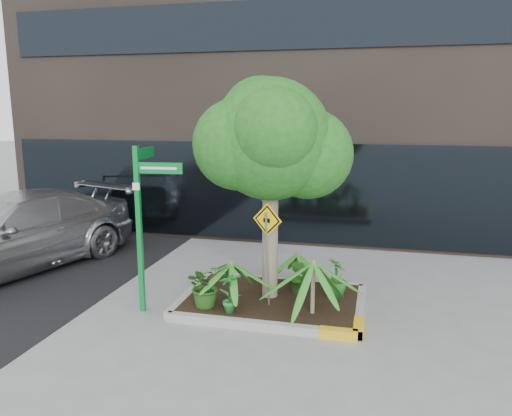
% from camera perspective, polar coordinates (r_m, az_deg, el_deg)
% --- Properties ---
extents(ground, '(80.00, 80.00, 0.00)m').
position_cam_1_polar(ground, '(9.16, 0.22, -11.59)').
color(ground, gray).
rests_on(ground, ground).
extents(planter, '(3.35, 2.36, 0.15)m').
position_cam_1_polar(planter, '(9.33, 2.02, -10.51)').
color(planter, '#9E9E99').
rests_on(planter, ground).
extents(tree, '(2.77, 2.46, 4.15)m').
position_cam_1_polar(tree, '(8.82, 1.70, 7.84)').
color(tree, gray).
rests_on(tree, ground).
extents(palm_front, '(1.08, 1.08, 1.20)m').
position_cam_1_polar(palm_front, '(8.41, 6.58, -6.21)').
color(palm_front, gray).
rests_on(palm_front, ground).
extents(palm_left, '(0.90, 0.90, 1.00)m').
position_cam_1_polar(palm_left, '(8.84, -2.87, -6.31)').
color(palm_left, gray).
rests_on(palm_left, ground).
extents(palm_back, '(0.72, 0.72, 0.80)m').
position_cam_1_polar(palm_back, '(9.88, 4.76, -5.29)').
color(palm_back, gray).
rests_on(palm_back, ground).
extents(parked_car, '(4.12, 6.28, 1.69)m').
position_cam_1_polar(parked_car, '(12.35, -26.23, -2.60)').
color(parked_car, '#A6A6AB').
rests_on(parked_car, ground).
extents(shrub_a, '(0.96, 0.96, 0.78)m').
position_cam_1_polar(shrub_a, '(8.85, -5.76, -8.74)').
color(shrub_a, '#224E16').
rests_on(shrub_a, planter).
extents(shrub_b, '(0.46, 0.46, 0.70)m').
position_cam_1_polar(shrub_b, '(9.41, 9.18, -7.87)').
color(shrub_b, '#21611D').
rests_on(shrub_b, planter).
extents(shrub_c, '(0.54, 0.54, 0.73)m').
position_cam_1_polar(shrub_c, '(8.57, -3.01, -9.57)').
color(shrub_c, '#25772A').
rests_on(shrub_c, planter).
extents(shrub_d, '(0.51, 0.51, 0.66)m').
position_cam_1_polar(shrub_d, '(9.46, 4.91, -7.79)').
color(shrub_d, '#225819').
rests_on(shrub_d, planter).
extents(street_sign_post, '(0.89, 0.86, 2.95)m').
position_cam_1_polar(street_sign_post, '(8.87, -12.81, -0.31)').
color(street_sign_post, '#0C8430').
rests_on(street_sign_post, ground).
extents(cattle_sign, '(0.54, 0.21, 1.84)m').
position_cam_1_polar(cattle_sign, '(8.55, 1.30, -3.40)').
color(cattle_sign, slate).
rests_on(cattle_sign, ground).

